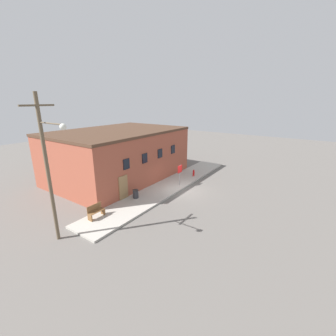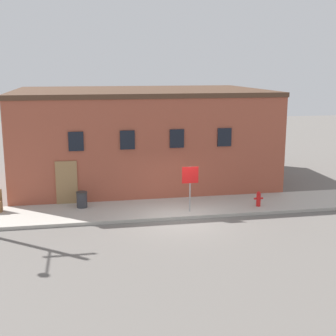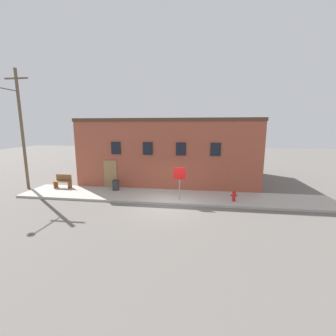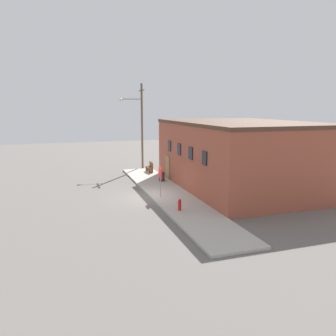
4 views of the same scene
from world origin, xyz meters
name	(u,v)px [view 3 (image 3 of 4)]	position (x,y,z in m)	size (l,w,h in m)	color
ground_plane	(168,205)	(0.00, 0.00, 0.00)	(80.00, 80.00, 0.00)	#66605B
sidewalk	(171,197)	(0.00, 1.50, 0.07)	(20.48, 3.00, 0.15)	#B2ADA3
brick_building	(172,149)	(-0.69, 7.66, 2.63)	(13.76, 9.45, 5.26)	#9E4C38
fire_hydrant	(234,196)	(3.96, 0.88, 0.50)	(0.42, 0.20, 0.71)	red
stop_sign	(180,177)	(0.63, 0.66, 1.59)	(0.74, 0.06, 2.05)	gray
bench	(63,182)	(-8.26, 2.28, 0.61)	(1.22, 0.44, 0.99)	brown
trash_bin	(116,185)	(-4.11, 2.22, 0.52)	(0.51, 0.51, 0.73)	#333338
utility_pole	(19,125)	(-11.16, 2.07, 4.79)	(1.80, 2.40, 8.72)	brown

